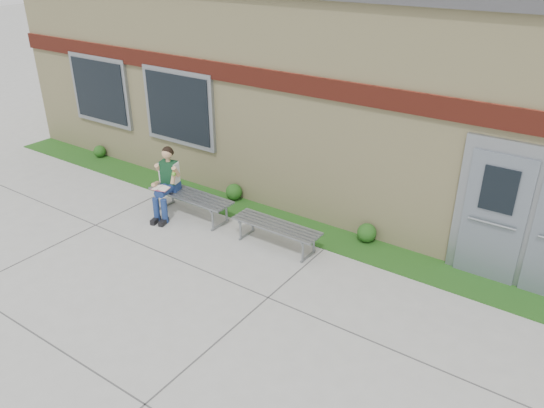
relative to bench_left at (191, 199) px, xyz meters
The scene contains 9 objects.
ground 2.56m from the bench_left, 46.24° to the right, with size 80.00×80.00×0.00m, color #9E9E99.
grass_strip 1.95m from the bench_left, 23.79° to the left, with size 16.00×0.80×0.02m, color #124715.
school_building 4.84m from the bench_left, 67.18° to the left, with size 16.20×6.22×4.20m.
bench_left is the anchor object (origin of this frame).
bench_right 2.00m from the bench_left, ahead, with size 1.64×0.46×0.43m.
girl 0.58m from the bench_left, 154.34° to the right, with size 0.56×0.85×1.36m.
shrub_west 4.12m from the bench_left, 165.61° to the left, with size 0.30×0.30×0.30m, color #124715.
shrub_mid 1.06m from the bench_left, 76.59° to the left, with size 0.34×0.34×0.34m, color #124715.
shrub_east 3.41m from the bench_left, 17.47° to the left, with size 0.34×0.34×0.34m, color #124715.
Camera 1 is at (4.76, -4.84, 4.85)m, focal length 35.00 mm.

